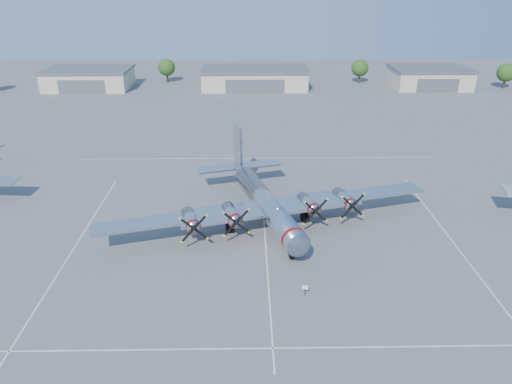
{
  "coord_description": "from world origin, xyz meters",
  "views": [
    {
      "loc": [
        -1.99,
        -55.0,
        28.88
      ],
      "look_at": [
        -0.97,
        3.4,
        3.2
      ],
      "focal_mm": 35.0,
      "sensor_mm": 36.0,
      "label": 1
    }
  ],
  "objects_px": {
    "tree_west": "(167,67)",
    "main_bomber_b29": "(264,221)",
    "hangar_west": "(89,78)",
    "tree_east": "(360,68)",
    "hangar_east": "(429,77)",
    "info_placard": "(305,289)",
    "hangar_center": "(255,78)",
    "tree_far_east": "(506,73)"
  },
  "relations": [
    {
      "from": "tree_west",
      "to": "main_bomber_b29",
      "type": "xyz_separation_m",
      "value": [
        25.0,
        -88.38,
        -4.22
      ]
    },
    {
      "from": "tree_east",
      "to": "info_placard",
      "type": "bearing_deg",
      "value": -104.49
    },
    {
      "from": "hangar_east",
      "to": "main_bomber_b29",
      "type": "distance_m",
      "value": 93.63
    },
    {
      "from": "hangar_center",
      "to": "tree_east",
      "type": "height_order",
      "value": "tree_east"
    },
    {
      "from": "hangar_west",
      "to": "tree_east",
      "type": "height_order",
      "value": "tree_east"
    },
    {
      "from": "tree_east",
      "to": "tree_far_east",
      "type": "bearing_deg",
      "value": -11.89
    },
    {
      "from": "hangar_center",
      "to": "info_placard",
      "type": "bearing_deg",
      "value": -87.93
    },
    {
      "from": "hangar_west",
      "to": "tree_west",
      "type": "xyz_separation_m",
      "value": [
        20.0,
        8.04,
        1.51
      ]
    },
    {
      "from": "tree_east",
      "to": "hangar_center",
      "type": "bearing_deg",
      "value": -168.62
    },
    {
      "from": "tree_far_east",
      "to": "info_placard",
      "type": "bearing_deg",
      "value": -124.29
    },
    {
      "from": "tree_west",
      "to": "info_placard",
      "type": "bearing_deg",
      "value": -74.76
    },
    {
      "from": "tree_west",
      "to": "info_placard",
      "type": "distance_m",
      "value": 108.47
    },
    {
      "from": "hangar_east",
      "to": "main_bomber_b29",
      "type": "height_order",
      "value": "hangar_east"
    },
    {
      "from": "hangar_west",
      "to": "main_bomber_b29",
      "type": "height_order",
      "value": "hangar_west"
    },
    {
      "from": "hangar_east",
      "to": "info_placard",
      "type": "distance_m",
      "value": 106.35
    },
    {
      "from": "hangar_west",
      "to": "tree_west",
      "type": "height_order",
      "value": "tree_west"
    },
    {
      "from": "tree_west",
      "to": "tree_east",
      "type": "distance_m",
      "value": 55.04
    },
    {
      "from": "hangar_east",
      "to": "tree_far_east",
      "type": "height_order",
      "value": "tree_far_east"
    },
    {
      "from": "hangar_center",
      "to": "tree_west",
      "type": "distance_m",
      "value": 26.3
    },
    {
      "from": "tree_far_east",
      "to": "main_bomber_b29",
      "type": "distance_m",
      "value": 103.85
    },
    {
      "from": "hangar_center",
      "to": "tree_west",
      "type": "xyz_separation_m",
      "value": [
        -25.0,
        8.04,
        1.51
      ]
    },
    {
      "from": "tree_far_east",
      "to": "main_bomber_b29",
      "type": "bearing_deg",
      "value": -130.95
    },
    {
      "from": "tree_east",
      "to": "info_placard",
      "type": "height_order",
      "value": "tree_east"
    },
    {
      "from": "tree_east",
      "to": "main_bomber_b29",
      "type": "relative_size",
      "value": 0.16
    },
    {
      "from": "hangar_west",
      "to": "hangar_east",
      "type": "xyz_separation_m",
      "value": [
        93.0,
        0.0,
        0.0
      ]
    },
    {
      "from": "hangar_east",
      "to": "tree_west",
      "type": "height_order",
      "value": "tree_west"
    },
    {
      "from": "hangar_center",
      "to": "tree_far_east",
      "type": "height_order",
      "value": "tree_far_east"
    },
    {
      "from": "hangar_center",
      "to": "tree_east",
      "type": "xyz_separation_m",
      "value": [
        30.0,
        6.04,
        1.51
      ]
    },
    {
      "from": "main_bomber_b29",
      "to": "tree_far_east",
      "type": "bearing_deg",
      "value": 32.85
    },
    {
      "from": "hangar_east",
      "to": "info_placard",
      "type": "xyz_separation_m",
      "value": [
        -44.51,
        -96.57,
        -1.89
      ]
    },
    {
      "from": "tree_west",
      "to": "main_bomber_b29",
      "type": "relative_size",
      "value": 0.16
    },
    {
      "from": "hangar_west",
      "to": "tree_far_east",
      "type": "bearing_deg",
      "value": -1.0
    },
    {
      "from": "hangar_west",
      "to": "hangar_east",
      "type": "distance_m",
      "value": 93.0
    },
    {
      "from": "hangar_west",
      "to": "tree_west",
      "type": "relative_size",
      "value": 3.4
    },
    {
      "from": "tree_far_east",
      "to": "main_bomber_b29",
      "type": "relative_size",
      "value": 0.16
    },
    {
      "from": "tree_west",
      "to": "main_bomber_b29",
      "type": "distance_m",
      "value": 91.94
    },
    {
      "from": "hangar_west",
      "to": "tree_east",
      "type": "relative_size",
      "value": 3.4
    },
    {
      "from": "tree_west",
      "to": "tree_far_east",
      "type": "distance_m",
      "value": 93.54
    },
    {
      "from": "tree_east",
      "to": "main_bomber_b29",
      "type": "xyz_separation_m",
      "value": [
        -30.0,
        -86.38,
        -4.22
      ]
    },
    {
      "from": "hangar_west",
      "to": "tree_far_east",
      "type": "xyz_separation_m",
      "value": [
        113.0,
        -1.96,
        1.51
      ]
    },
    {
      "from": "tree_east",
      "to": "hangar_west",
      "type": "bearing_deg",
      "value": -175.4
    },
    {
      "from": "hangar_east",
      "to": "tree_west",
      "type": "xyz_separation_m",
      "value": [
        -73.0,
        8.04,
        1.51
      ]
    }
  ]
}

